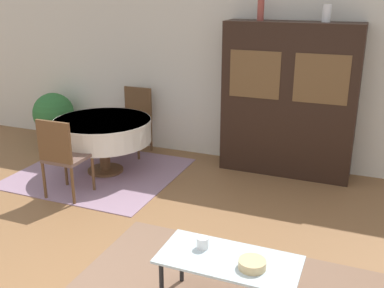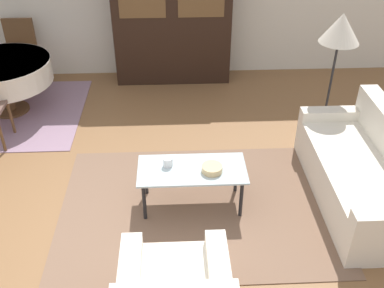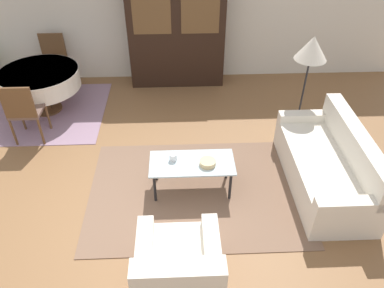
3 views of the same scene
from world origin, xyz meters
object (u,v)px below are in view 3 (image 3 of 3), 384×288
floor_lamp (312,51)px  coffee_table (192,165)px  dining_table (40,79)px  cup (173,157)px  dining_chair_far (53,58)px  armchair (179,271)px  display_cabinet (176,32)px  dining_chair_near (24,109)px  bowl (208,163)px  couch (328,166)px

floor_lamp → coffee_table: bearing=-144.0°
dining_table → floor_lamp: bearing=-11.1°
floor_lamp → cup: 2.40m
dining_chair_far → armchair: bearing=117.1°
display_cabinet → dining_chair_far: size_ratio=2.05×
armchair → dining_chair_near: size_ratio=0.90×
dining_table → bowl: bearing=-38.8°
couch → floor_lamp: (-0.07, 1.20, 1.05)m
coffee_table → cup: cup is taller
dining_chair_near → cup: bearing=-27.1°
couch → dining_chair_near: dining_chair_near is taller
dining_chair_near → bowl: (2.59, -1.22, -0.06)m
display_cabinet → floor_lamp: 2.55m
couch → cup: bearing=89.2°
display_cabinet → cup: bearing=-91.6°
armchair → coffee_table: 1.44m
armchair → display_cabinet: display_cabinet is taller
armchair → dining_chair_far: (-2.21, 4.31, 0.25)m
coffee_table → dining_table: (-2.40, 2.03, 0.18)m
couch → bowl: bearing=93.0°
display_cabinet → dining_chair_near: bearing=-141.4°
armchair → display_cabinet: size_ratio=0.44×
dining_chair_near → floor_lamp: size_ratio=0.62×
coffee_table → bowl: (0.19, -0.05, 0.08)m
couch → dining_chair_far: 5.05m
couch → coffee_table: bearing=91.0°
bowl → dining_chair_near: bearing=154.7°
floor_lamp → dining_chair_far: bearing=157.8°
couch → cup: (-1.99, 0.03, 0.20)m
armchair → bowl: armchair is taller
coffee_table → cup: size_ratio=11.36×
coffee_table → dining_chair_near: 2.67m
cup → dining_chair_far: bearing=127.4°
coffee_table → dining_chair_far: 3.76m
display_cabinet → floor_lamp: bearing=-43.2°
dining_chair_far → floor_lamp: 4.49m
couch → coffee_table: (-1.76, -0.03, 0.11)m
coffee_table → dining_chair_far: size_ratio=1.09×
cup → armchair: bearing=-88.3°
armchair → dining_chair_far: bearing=117.1°
armchair → dining_chair_near: dining_chair_near is taller
armchair → dining_table: bearing=122.6°
dining_chair_far → floor_lamp: floor_lamp is taller
dining_chair_far → display_cabinet: bearing=-178.3°
couch → floor_lamp: bearing=3.2°
dining_table → dining_chair_near: dining_chair_near is taller
couch → display_cabinet: size_ratio=0.94×
coffee_table → display_cabinet: (-0.15, 2.96, 0.58)m
coffee_table → dining_table: dining_table is taller
coffee_table → cup: 0.26m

